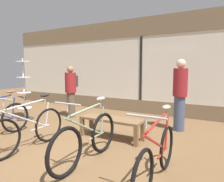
% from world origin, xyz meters
% --- Properties ---
extents(ground_plane, '(24.00, 24.00, 0.00)m').
position_xyz_m(ground_plane, '(0.00, 0.00, 0.00)').
color(ground_plane, brown).
extents(shop_back_wall, '(12.00, 0.08, 3.20)m').
position_xyz_m(shop_back_wall, '(0.00, 3.80, 1.64)').
color(shop_back_wall, '#7A664C').
rests_on(shop_back_wall, ground_plane).
extents(bicycle_left, '(0.46, 1.71, 1.03)m').
position_xyz_m(bicycle_left, '(-0.65, -0.21, 0.39)').
color(bicycle_left, black).
rests_on(bicycle_left, ground_plane).
extents(bicycle_right, '(0.46, 1.71, 1.04)m').
position_xyz_m(bicycle_right, '(0.62, -0.09, 0.39)').
color(bicycle_right, black).
rests_on(bicycle_right, ground_plane).
extents(bicycle_far_right, '(0.46, 1.66, 1.01)m').
position_xyz_m(bicycle_far_right, '(1.78, -0.13, 0.37)').
color(bicycle_far_right, black).
rests_on(bicycle_far_right, ground_plane).
extents(accessory_rack, '(0.48, 0.48, 1.83)m').
position_xyz_m(accessory_rack, '(-2.70, 1.25, 0.75)').
color(accessory_rack, '#333333').
rests_on(accessory_rack, ground_plane).
extents(display_bench, '(1.40, 0.44, 0.45)m').
position_xyz_m(display_bench, '(0.38, 1.09, 0.37)').
color(display_bench, brown).
rests_on(display_bench, ground_plane).
extents(customer_near_rack, '(0.41, 0.41, 1.74)m').
position_xyz_m(customer_near_rack, '(1.56, 2.39, 0.92)').
color(customer_near_rack, '#424C6B').
rests_on(customer_near_rack, ground_plane).
extents(customer_by_window, '(0.42, 0.54, 1.60)m').
position_xyz_m(customer_by_window, '(-1.69, 2.17, 0.86)').
color(customer_by_window, brown).
rests_on(customer_by_window, ground_plane).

